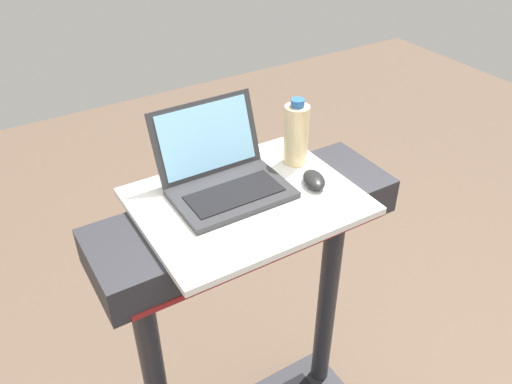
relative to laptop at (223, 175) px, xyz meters
name	(u,v)px	position (x,y,z in m)	size (l,w,h in m)	color
desk_board	(247,201)	(0.03, -0.08, -0.06)	(0.60, 0.48, 0.02)	white
laptop	(223,175)	(0.00, 0.00, 0.00)	(0.32, 0.29, 0.22)	#2D2D30
computer_mouse	(314,180)	(0.23, -0.12, -0.03)	(0.06, 0.10, 0.03)	black
water_bottle	(296,134)	(0.26, 0.01, 0.05)	(0.07, 0.07, 0.21)	beige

